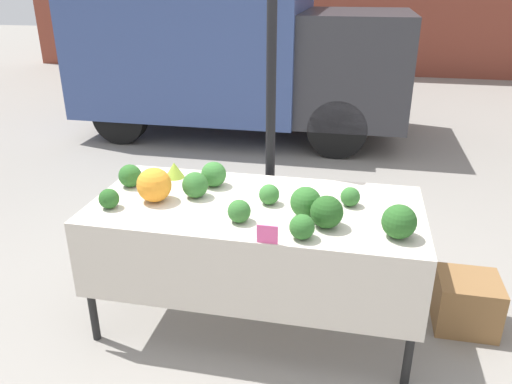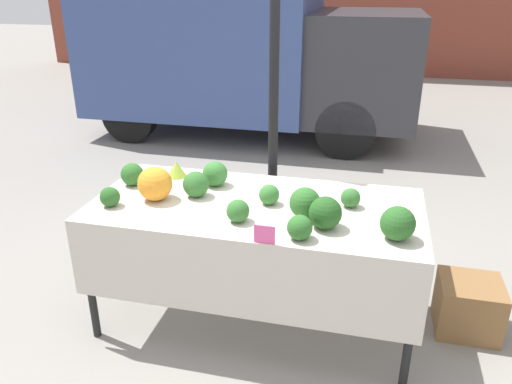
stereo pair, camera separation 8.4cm
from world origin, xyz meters
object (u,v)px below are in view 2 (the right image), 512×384
Objects in this scene: parked_truck at (242,48)px; orange_cauliflower at (155,184)px; price_sign at (264,235)px; produce_crate at (468,306)px.

parked_truck reaches higher than orange_cauliflower.
orange_cauliflower is at bearing -81.83° from parked_truck.
price_sign is at bearing -26.26° from orange_cauliflower.
orange_cauliflower reaches higher than price_sign.
price_sign is at bearing -73.60° from parked_truck.
produce_crate is at bearing -57.62° from parked_truck.
parked_truck is 4.57m from orange_cauliflower.
parked_truck reaches higher than produce_crate.
orange_cauliflower is (0.65, -4.51, -0.26)m from parked_truck.
orange_cauliflower is 2.20m from produce_crate.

